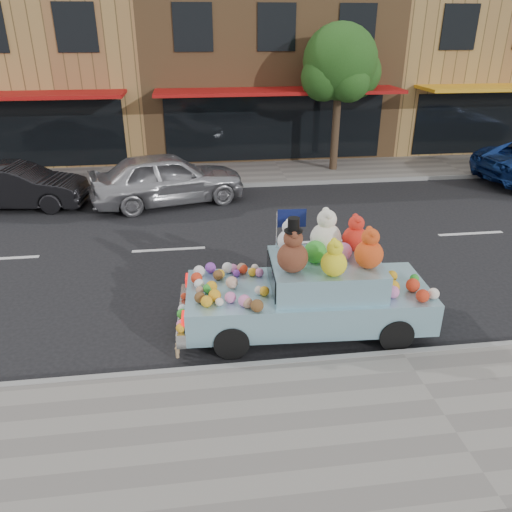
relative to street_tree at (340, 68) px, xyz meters
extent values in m
plane|color=black|center=(-2.03, -6.55, -3.69)|extent=(120.00, 120.00, 0.00)
cube|color=gray|center=(-2.03, -13.05, -3.63)|extent=(60.00, 3.00, 0.12)
cube|color=gray|center=(-2.03, -0.05, -3.63)|extent=(60.00, 3.00, 0.12)
cube|color=gray|center=(-2.03, -11.55, -3.63)|extent=(60.00, 0.12, 0.13)
cube|color=gray|center=(-2.03, -1.55, -3.63)|extent=(60.00, 0.12, 0.13)
cube|color=#A37D44|center=(-12.03, 5.45, -0.19)|extent=(10.00, 8.00, 7.00)
cube|color=black|center=(-12.03, 1.43, -2.29)|extent=(8.50, 0.06, 2.40)
cube|color=black|center=(-9.03, 1.43, 1.31)|extent=(1.40, 0.06, 1.60)
cube|color=olive|center=(-2.03, 5.45, -0.19)|extent=(10.00, 8.00, 7.00)
cube|color=black|center=(-2.03, 1.43, -2.29)|extent=(8.50, 0.06, 2.40)
cube|color=#A7100F|center=(-2.03, 0.55, -0.79)|extent=(9.00, 1.80, 0.12)
cube|color=black|center=(-5.03, 1.43, 1.31)|extent=(1.40, 0.06, 1.60)
cube|color=black|center=(-2.03, 1.43, 1.31)|extent=(1.40, 0.06, 1.60)
cube|color=black|center=(0.97, 1.43, 1.31)|extent=(1.40, 0.06, 1.60)
cube|color=#A37D44|center=(7.97, 5.45, -0.19)|extent=(10.00, 8.00, 7.00)
cube|color=black|center=(4.97, 1.43, 1.31)|extent=(1.40, 0.06, 1.60)
cylinder|color=#38281C|center=(-0.03, -0.05, -2.09)|extent=(0.28, 0.28, 3.20)
sphere|color=#1F4614|center=(-0.03, -0.05, 0.23)|extent=(2.60, 2.60, 2.60)
sphere|color=#1F4614|center=(0.67, 0.25, -0.17)|extent=(1.80, 1.80, 1.80)
sphere|color=#1F4614|center=(-0.63, -0.25, -0.27)|extent=(1.60, 1.60, 1.60)
sphere|color=#1F4614|center=(0.17, -0.65, -0.37)|extent=(1.40, 1.40, 1.40)
sphere|color=#1F4614|center=(-0.33, 0.55, -0.07)|extent=(1.60, 1.60, 1.60)
imported|color=#ADACB1|center=(-6.10, -2.91, -2.90)|extent=(4.99, 2.97, 1.59)
imported|color=black|center=(-10.59, -2.73, -3.03)|extent=(4.19, 1.87, 1.34)
cylinder|color=black|center=(-2.06, -11.28, -3.39)|extent=(0.61, 0.23, 0.60)
cylinder|color=black|center=(-1.98, -9.72, -3.39)|extent=(0.61, 0.23, 0.60)
cylinder|color=black|center=(-4.86, -11.13, -3.39)|extent=(0.61, 0.23, 0.60)
cylinder|color=black|center=(-4.78, -9.58, -3.39)|extent=(0.61, 0.23, 0.60)
cube|color=#8ABBCE|center=(-3.42, -10.43, -3.14)|extent=(4.38, 1.92, 0.60)
cube|color=#8ABBCE|center=(-3.12, -10.44, -2.59)|extent=(1.98, 1.60, 0.50)
cube|color=silver|center=(-5.64, -10.31, -3.29)|extent=(0.25, 1.79, 0.26)
cube|color=red|center=(-5.62, -10.99, -2.97)|extent=(0.07, 0.28, 0.16)
cube|color=red|center=(-5.55, -9.63, -2.97)|extent=(0.07, 0.28, 0.16)
cube|color=black|center=(-4.07, -10.39, -2.59)|extent=(0.11, 1.30, 0.40)
sphere|color=#5B2B1A|center=(-3.79, -10.76, -2.08)|extent=(0.52, 0.52, 0.52)
sphere|color=#5B2B1A|center=(-3.79, -10.76, -1.75)|extent=(0.32, 0.32, 0.32)
sphere|color=#5B2B1A|center=(-3.79, -10.87, -1.65)|extent=(0.12, 0.12, 0.12)
sphere|color=#5B2B1A|center=(-3.79, -10.65, -1.65)|extent=(0.12, 0.12, 0.12)
cylinder|color=black|center=(-3.79, -10.76, -1.61)|extent=(0.31, 0.31, 0.02)
cylinder|color=black|center=(-3.79, -10.76, -1.50)|extent=(0.19, 0.19, 0.22)
sphere|color=#F0E8BF|center=(-3.05, -10.10, -2.06)|extent=(0.56, 0.56, 0.56)
sphere|color=#F0E8BF|center=(-3.05, -10.10, -1.70)|extent=(0.35, 0.35, 0.35)
sphere|color=#F0E8BF|center=(-3.05, -10.22, -1.59)|extent=(0.13, 0.13, 0.13)
sphere|color=#F0E8BF|center=(-3.05, -9.97, -1.59)|extent=(0.13, 0.13, 0.13)
sphere|color=#CE4013|center=(-2.49, -10.78, -2.10)|extent=(0.49, 0.49, 0.49)
sphere|color=#CE4013|center=(-2.49, -10.78, -1.79)|extent=(0.30, 0.30, 0.30)
sphere|color=#CE4013|center=(-2.49, -10.88, -1.69)|extent=(0.11, 0.11, 0.11)
sphere|color=#CE4013|center=(-2.49, -10.67, -1.69)|extent=(0.11, 0.11, 0.11)
sphere|color=red|center=(-2.50, -10.07, -2.11)|extent=(0.46, 0.46, 0.46)
sphere|color=red|center=(-2.50, -10.07, -1.81)|extent=(0.29, 0.29, 0.29)
sphere|color=red|center=(-2.50, -10.17, -1.72)|extent=(0.11, 0.11, 0.11)
sphere|color=red|center=(-2.50, -9.97, -1.72)|extent=(0.11, 0.11, 0.11)
sphere|color=silver|center=(-3.70, -9.96, -2.14)|extent=(0.41, 0.41, 0.41)
sphere|color=silver|center=(-3.70, -9.96, -1.87)|extent=(0.26, 0.26, 0.26)
sphere|color=silver|center=(-3.70, -10.05, -1.79)|extent=(0.10, 0.10, 0.10)
sphere|color=silver|center=(-3.70, -9.87, -1.79)|extent=(0.10, 0.10, 0.10)
sphere|color=yellow|center=(-3.15, -10.99, -2.13)|extent=(0.43, 0.43, 0.43)
sphere|color=yellow|center=(-3.15, -10.99, -1.85)|extent=(0.27, 0.27, 0.27)
sphere|color=yellow|center=(-3.15, -11.09, -1.76)|extent=(0.10, 0.10, 0.10)
sphere|color=yellow|center=(-3.15, -10.90, -1.76)|extent=(0.10, 0.10, 0.10)
sphere|color=green|center=(-3.32, -10.43, -2.16)|extent=(0.40, 0.40, 0.40)
sphere|color=#D3699F|center=(-2.82, -10.41, -2.19)|extent=(0.32, 0.32, 0.32)
sphere|color=orange|center=(-4.95, -9.90, -2.75)|extent=(0.18, 0.18, 0.18)
sphere|color=brown|center=(-4.43, -11.14, -2.74)|extent=(0.21, 0.21, 0.21)
sphere|color=green|center=(-5.19, -10.41, -2.76)|extent=(0.17, 0.17, 0.17)
sphere|color=silver|center=(-5.32, -9.76, -2.74)|extent=(0.21, 0.21, 0.21)
sphere|color=#73329A|center=(-5.11, -9.63, -2.74)|extent=(0.20, 0.20, 0.20)
sphere|color=beige|center=(-4.28, -9.69, -2.77)|extent=(0.14, 0.14, 0.14)
sphere|color=orange|center=(-5.13, -10.38, -2.74)|extent=(0.20, 0.20, 0.20)
sphere|color=orange|center=(-5.09, -10.71, -2.74)|extent=(0.21, 0.21, 0.21)
sphere|color=orange|center=(-5.23, -10.88, -2.74)|extent=(0.20, 0.20, 0.20)
sphere|color=red|center=(-4.51, -9.74, -2.75)|extent=(0.19, 0.19, 0.19)
sphere|color=#966B52|center=(-4.76, -10.12, -2.78)|extent=(0.14, 0.14, 0.14)
sphere|color=#966B52|center=(-5.34, -10.43, -2.77)|extent=(0.14, 0.14, 0.14)
sphere|color=silver|center=(-4.79, -9.68, -2.74)|extent=(0.21, 0.21, 0.21)
sphere|color=#D3699F|center=(-4.61, -10.94, -2.74)|extent=(0.21, 0.21, 0.21)
sphere|color=#966B52|center=(-4.52, -9.72, -2.75)|extent=(0.19, 0.19, 0.19)
sphere|color=red|center=(-5.38, -10.03, -2.74)|extent=(0.21, 0.21, 0.21)
sphere|color=orange|center=(-4.34, -9.87, -2.76)|extent=(0.16, 0.16, 0.16)
sphere|color=#73329A|center=(-4.64, -9.86, -2.78)|extent=(0.13, 0.13, 0.13)
sphere|color=#D3699F|center=(-4.22, -9.91, -2.76)|extent=(0.16, 0.16, 0.16)
sphere|color=orange|center=(-4.23, -10.63, -2.76)|extent=(0.17, 0.17, 0.17)
sphere|color=#73329A|center=(-5.12, -10.62, -2.77)|extent=(0.15, 0.15, 0.15)
sphere|color=#D3699F|center=(-4.83, -10.79, -2.75)|extent=(0.19, 0.19, 0.19)
sphere|color=#D3699F|center=(-4.69, -9.68, -2.76)|extent=(0.17, 0.17, 0.17)
sphere|color=#966B52|center=(-4.57, -11.00, -2.75)|extent=(0.18, 0.18, 0.18)
sphere|color=beige|center=(-4.32, -10.58, -2.77)|extent=(0.16, 0.16, 0.16)
sphere|color=beige|center=(-5.02, -10.88, -2.77)|extent=(0.14, 0.14, 0.14)
sphere|color=brown|center=(-5.34, -10.73, -2.75)|extent=(0.19, 0.19, 0.19)
sphere|color=brown|center=(-4.98, -9.94, -2.75)|extent=(0.19, 0.19, 0.19)
sphere|color=silver|center=(-5.34, -10.23, -2.75)|extent=(0.18, 0.18, 0.18)
sphere|color=#D8A88C|center=(-4.77, -10.31, -2.72)|extent=(0.22, 0.22, 0.22)
sphere|color=green|center=(-5.66, -10.67, -3.08)|extent=(0.18, 0.18, 0.18)
sphere|color=#D3699F|center=(-5.67, -10.98, -3.09)|extent=(0.15, 0.15, 0.15)
sphere|color=red|center=(-5.67, -10.93, -3.10)|extent=(0.13, 0.13, 0.13)
sphere|color=orange|center=(-5.68, -11.09, -3.09)|extent=(0.16, 0.16, 0.16)
sphere|color=red|center=(-5.62, -10.01, -3.10)|extent=(0.12, 0.12, 0.12)
sphere|color=silver|center=(-5.65, -10.49, -3.08)|extent=(0.16, 0.16, 0.16)
sphere|color=red|center=(-1.63, -11.19, -2.73)|extent=(0.22, 0.22, 0.22)
sphere|color=#D3699F|center=(-2.07, -10.99, -2.73)|extent=(0.22, 0.22, 0.22)
sphere|color=orange|center=(-2.03, -10.85, -2.72)|extent=(0.25, 0.25, 0.25)
sphere|color=brown|center=(-2.04, -10.28, -2.76)|extent=(0.17, 0.17, 0.17)
sphere|color=orange|center=(-1.86, -10.40, -2.74)|extent=(0.20, 0.20, 0.20)
sphere|color=beige|center=(-1.41, -11.12, -2.74)|extent=(0.20, 0.20, 0.20)
sphere|color=green|center=(-1.48, -10.52, -2.76)|extent=(0.17, 0.17, 0.17)
sphere|color=red|center=(-1.65, -10.83, -2.72)|extent=(0.24, 0.24, 0.24)
cylinder|color=#997A54|center=(-5.76, -11.16, -3.53)|extent=(0.06, 0.06, 0.17)
sphere|color=#997A54|center=(-5.76, -11.16, -3.43)|extent=(0.07, 0.07, 0.07)
cylinder|color=#997A54|center=(-5.75, -11.03, -3.53)|extent=(0.06, 0.06, 0.17)
sphere|color=#997A54|center=(-5.75, -11.03, -3.43)|extent=(0.07, 0.07, 0.07)
cylinder|color=#997A54|center=(-5.75, -10.91, -3.53)|extent=(0.06, 0.06, 0.17)
sphere|color=#997A54|center=(-5.75, -10.91, -3.43)|extent=(0.07, 0.07, 0.07)
cylinder|color=#997A54|center=(-5.74, -10.79, -3.53)|extent=(0.06, 0.06, 0.17)
sphere|color=#997A54|center=(-5.74, -10.79, -3.43)|extent=(0.07, 0.07, 0.07)
cylinder|color=#997A54|center=(-5.74, -10.67, -3.53)|extent=(0.06, 0.06, 0.17)
sphere|color=#997A54|center=(-5.74, -10.67, -3.43)|extent=(0.07, 0.07, 0.07)
cylinder|color=#997A54|center=(-5.73, -10.55, -3.53)|extent=(0.06, 0.06, 0.17)
sphere|color=#997A54|center=(-5.73, -10.55, -3.43)|extent=(0.07, 0.07, 0.07)
cylinder|color=#997A54|center=(-5.72, -10.43, -3.53)|extent=(0.06, 0.06, 0.17)
sphere|color=#997A54|center=(-5.72, -10.43, -3.43)|extent=(0.07, 0.07, 0.07)
cylinder|color=#997A54|center=(-5.72, -10.31, -3.53)|extent=(0.06, 0.06, 0.17)
sphere|color=#997A54|center=(-5.72, -10.31, -3.43)|extent=(0.07, 0.07, 0.07)
cylinder|color=#997A54|center=(-5.71, -10.19, -3.53)|extent=(0.06, 0.06, 0.17)
sphere|color=#997A54|center=(-5.71, -10.19, -3.43)|extent=(0.07, 0.07, 0.07)
cylinder|color=#997A54|center=(-5.70, -10.06, -3.53)|extent=(0.06, 0.06, 0.17)
sphere|color=#997A54|center=(-5.70, -10.06, -3.43)|extent=(0.07, 0.07, 0.07)
cylinder|color=#997A54|center=(-5.70, -9.94, -3.53)|extent=(0.06, 0.06, 0.17)
sphere|color=#997A54|center=(-5.70, -9.94, -3.43)|extent=(0.07, 0.07, 0.07)
cylinder|color=#997A54|center=(-5.69, -9.82, -3.53)|extent=(0.06, 0.06, 0.17)
sphere|color=#997A54|center=(-5.69, -9.82, -3.43)|extent=(0.07, 0.07, 0.07)
cylinder|color=#997A54|center=(-5.69, -9.70, -3.53)|extent=(0.06, 0.06, 0.17)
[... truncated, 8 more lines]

